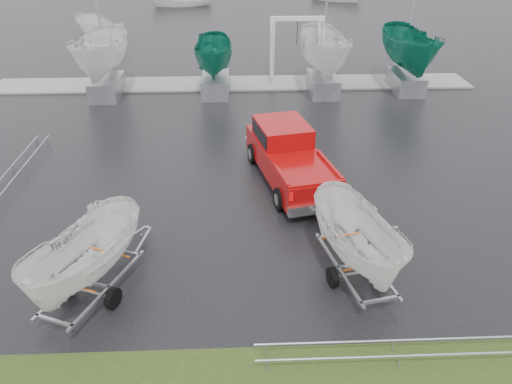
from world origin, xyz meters
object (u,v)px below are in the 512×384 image
Objects in this scene: trailer_hitched at (364,196)px; boat_hoist at (297,41)px; trailer_parked at (78,213)px; pickup_truck at (288,153)px.

trailer_hitched reaches higher than boat_hoist.
trailer_parked is 1.25× the size of boat_hoist.
pickup_truck is at bearing 71.07° from trailer_parked.
trailer_parked is at bearing -143.59° from pickup_truck.
pickup_truck is 6.92m from trailer_hitched.
trailer_hitched is 1.27× the size of boat_hoist.
boat_hoist is at bearing 70.04° from pickup_truck.
trailer_hitched reaches higher than trailer_parked.
trailer_hitched is 1.02× the size of trailer_parked.
trailer_hitched is (1.41, -6.55, 1.73)m from pickup_truck.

